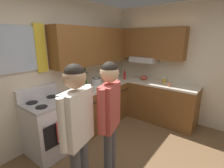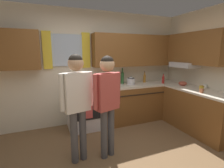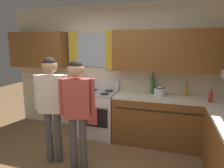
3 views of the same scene
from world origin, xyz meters
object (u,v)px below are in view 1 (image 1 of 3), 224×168
adult_in_plaid (110,111)px  bottle_oil_amber (106,76)px  bottle_wine_green (85,78)px  adult_left (77,123)px  mixing_bowl (144,78)px  stovetop_kettle (96,81)px  cup_terracotta (169,85)px  bottle_sauce_red (125,75)px  mug_ceramic_white (165,79)px  stove_oven (50,126)px  mug_mustard_yellow (164,81)px

adult_in_plaid → bottle_oil_amber: bearing=41.0°
bottle_wine_green → adult_left: (-1.36, -1.32, -0.01)m
mixing_bowl → adult_in_plaid: adult_in_plaid is taller
stovetop_kettle → adult_left: size_ratio=0.17×
bottle_oil_amber → cup_terracotta: bearing=-73.4°
adult_left → adult_in_plaid: adult_left is taller
bottle_sauce_red → bottle_oil_amber: bearing=141.3°
mug_ceramic_white → adult_left: (-2.77, -0.13, 0.09)m
mug_ceramic_white → adult_left: size_ratio=0.08×
mug_ceramic_white → stovetop_kettle: stovetop_kettle is taller
bottle_sauce_red → adult_in_plaid: bearing=-151.4°
mixing_bowl → bottle_sauce_red: bearing=122.3°
stove_oven → bottle_wine_green: (1.03, 0.20, 0.58)m
cup_terracotta → adult_left: 2.38m
mug_mustard_yellow → mixing_bowl: mixing_bowl is taller
mug_ceramic_white → mixing_bowl: size_ratio=0.66×
bottle_oil_amber → stove_oven: bearing=-175.1°
adult_left → bottle_oil_amber: bearing=32.6°
adult_in_plaid → cup_terracotta: bearing=-1.7°
stove_oven → bottle_wine_green: bearing=11.2°
cup_terracotta → adult_left: adult_left is taller
stove_oven → bottle_oil_amber: bottle_oil_amber is taller
bottle_oil_amber → mug_mustard_yellow: bottle_oil_amber is taller
bottle_sauce_red → cup_terracotta: 1.08m
bottle_sauce_red → stovetop_kettle: bearing=167.9°
bottle_sauce_red → stovetop_kettle: 0.84m
cup_terracotta → mixing_bowl: size_ratio=0.57×
stovetop_kettle → mixing_bowl: 1.21m
bottle_oil_amber → mug_mustard_yellow: (0.62, -1.19, -0.06)m
cup_terracotta → mug_mustard_yellow: (0.21, 0.19, 0.01)m
mixing_bowl → adult_in_plaid: bearing=-163.5°
bottle_sauce_red → bottle_wine_green: 1.03m
bottle_sauce_red → mug_ceramic_white: (0.44, -0.83, -0.05)m
bottle_wine_green → stovetop_kettle: 0.24m
bottle_oil_amber → mixing_bowl: bearing=-48.2°
bottle_sauce_red → mug_ceramic_white: size_ratio=1.95×
bottle_oil_amber → cup_terracotta: size_ratio=2.63×
cup_terracotta → mixing_bowl: mixing_bowl is taller
mixing_bowl → adult_left: 2.64m
stove_oven → mug_mustard_yellow: 2.53m
bottle_sauce_red → bottle_wine_green: (-0.96, 0.36, 0.06)m
stovetop_kettle → adult_in_plaid: adult_in_plaid is taller
adult_left → bottle_sauce_red: bearing=22.5°
bottle_wine_green → adult_in_plaid: 1.65m
mixing_bowl → adult_left: (-2.58, -0.57, 0.09)m
mug_ceramic_white → stove_oven: bearing=158.0°
bottle_wine_green → adult_left: 1.90m
bottle_wine_green → adult_left: bearing=-135.9°
stove_oven → bottle_wine_green: bottle_wine_green is taller
mug_mustard_yellow → bottle_wine_green: bearing=134.4°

